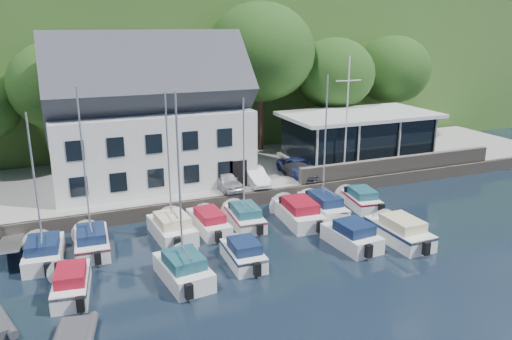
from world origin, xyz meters
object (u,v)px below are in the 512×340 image
object	(u,v)px
boat_r1_1	(85,178)
boat_r1_7	(361,197)
club_pavilion	(358,136)
boat_r1_3	(209,220)
boat_r2_3	(352,234)
flagpole	(347,117)
boat_r1_6	(325,148)
car_blue	(299,166)
car_dgrey	(301,171)
car_silver	(226,180)
boat_r2_1	(180,192)
boat_r2_4	(399,229)
boat_r1_4	(244,163)
harbor_building	(150,124)
dinghy_1	(74,335)
boat_r1_5	(298,210)
boat_r2_0	(71,280)
car_white	(254,176)
boat_r1_0	(35,186)
boat_r1_2	(168,162)
boat_r2_2	(243,251)

from	to	relation	value
boat_r1_1	boat_r1_7	world-z (taller)	boat_r1_1
club_pavilion	boat_r1_3	distance (m)	18.23
club_pavilion	boat_r2_3	size ratio (longest dim) A/B	2.51
flagpole	boat_r1_6	world-z (taller)	flagpole
boat_r1_7	flagpole	bearing A→B (deg)	80.27
car_blue	boat_r1_3	xyz separation A→B (m)	(-9.21, -5.64, -0.98)
car_dgrey	boat_r1_3	world-z (taller)	car_dgrey
car_silver	flagpole	bearing A→B (deg)	-4.99
club_pavilion	boat_r2_1	distance (m)	23.76
flagpole	boat_r2_4	size ratio (longest dim) A/B	1.44
boat_r1_4	harbor_building	bearing A→B (deg)	119.82
car_silver	dinghy_1	size ratio (longest dim) A/B	1.30
boat_r1_7	boat_r1_5	bearing A→B (deg)	-163.55
boat_r2_1	boat_r2_3	size ratio (longest dim) A/B	1.80
boat_r1_1	boat_r2_1	world-z (taller)	boat_r2_1
car_blue	car_silver	bearing A→B (deg)	-173.47
boat_r1_4	boat_r2_0	size ratio (longest dim) A/B	1.52
harbor_building	car_white	bearing A→B (deg)	-28.70
boat_r1_4	boat_r1_3	bearing A→B (deg)	-176.45
harbor_building	car_dgrey	xyz separation A→B (m)	(10.80, -3.67, -3.80)
boat_r1_4	boat_r2_3	xyz separation A→B (m)	(4.63, -5.43, -3.38)
harbor_building	flagpole	world-z (taller)	flagpole
flagpole	boat_r2_0	distance (m)	23.65
club_pavilion	car_white	size ratio (longest dim) A/B	3.43
flagpole	dinghy_1	size ratio (longest dim) A/B	3.24
boat_r1_1	boat_r1_7	xyz separation A→B (m)	(18.29, 0.29, -3.69)
car_silver	boat_r1_3	distance (m)	5.37
harbor_building	boat_r2_1	xyz separation A→B (m)	(-1.28, -14.27, -0.61)
club_pavilion	car_white	xyz separation A→B (m)	(-11.14, -3.26, -1.42)
flagpole	boat_r2_4	bearing A→B (deg)	-104.27
club_pavilion	boat_r1_7	distance (m)	9.79
club_pavilion	boat_r2_4	xyz separation A→B (m)	(-6.16, -13.97, -2.27)
boat_r1_1	boat_r2_1	size ratio (longest dim) A/B	0.92
boat_r1_7	car_dgrey	bearing A→B (deg)	122.28
club_pavilion	car_dgrey	xyz separation A→B (m)	(-7.20, -3.17, -1.50)
flagpole	boat_r2_0	xyz separation A→B (m)	(-21.08, -9.56, -4.88)
flagpole	boat_r2_1	xyz separation A→B (m)	(-15.79, -10.31, -0.86)
boat_r1_0	boat_r1_1	bearing A→B (deg)	15.65
car_white	boat_r1_7	size ratio (longest dim) A/B	0.70
club_pavilion	boat_r2_3	distance (m)	16.45
car_white	harbor_building	bearing A→B (deg)	153.77
car_dgrey	boat_r1_2	world-z (taller)	boat_r1_2
car_silver	dinghy_1	xyz separation A→B (m)	(-11.22, -13.59, -1.30)
boat_r1_7	car_white	bearing A→B (deg)	149.86
boat_r2_2	car_blue	bearing A→B (deg)	52.20
boat_r2_1	boat_r1_2	bearing A→B (deg)	75.72
harbor_building	boat_r1_5	xyz separation A→B (m)	(7.65, -9.40, -4.57)
boat_r1_1	boat_r1_5	bearing A→B (deg)	0.64
flagpole	boat_r1_7	bearing A→B (deg)	-107.73
car_blue	boat_r1_0	bearing A→B (deg)	-164.18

